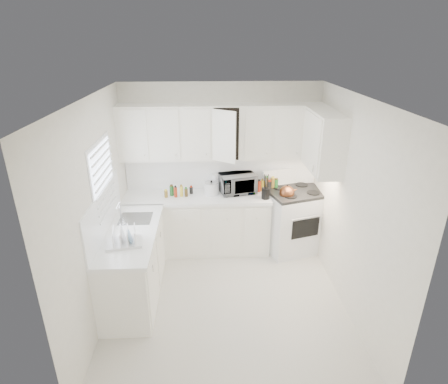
{
  "coord_description": "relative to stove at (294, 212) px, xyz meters",
  "views": [
    {
      "loc": [
        -0.21,
        -3.89,
        3.18
      ],
      "look_at": [
        0.0,
        0.7,
        1.25
      ],
      "focal_mm": 29.51,
      "sensor_mm": 36.0,
      "label": 1
    }
  ],
  "objects": [
    {
      "name": "floor",
      "position": [
        -1.14,
        -1.26,
        -0.65
      ],
      "size": [
        3.2,
        3.2,
        0.0
      ],
      "primitive_type": "plane",
      "color": "silver",
      "rests_on": "ground"
    },
    {
      "name": "ceiling",
      "position": [
        -1.14,
        -1.26,
        1.95
      ],
      "size": [
        3.2,
        3.2,
        0.0
      ],
      "primitive_type": "plane",
      "rotation": [
        3.14,
        0.0,
        0.0
      ],
      "color": "white",
      "rests_on": "ground"
    },
    {
      "name": "wall_back",
      "position": [
        -1.14,
        0.34,
        0.65
      ],
      "size": [
        3.0,
        0.0,
        3.0
      ],
      "primitive_type": "plane",
      "rotation": [
        1.57,
        0.0,
        0.0
      ],
      "color": "white",
      "rests_on": "ground"
    },
    {
      "name": "wall_front",
      "position": [
        -1.14,
        -2.86,
        0.65
      ],
      "size": [
        3.0,
        0.0,
        3.0
      ],
      "primitive_type": "plane",
      "rotation": [
        -1.57,
        0.0,
        0.0
      ],
      "color": "white",
      "rests_on": "ground"
    },
    {
      "name": "wall_left",
      "position": [
        -2.64,
        -1.26,
        0.65
      ],
      "size": [
        0.0,
        3.2,
        3.2
      ],
      "primitive_type": "plane",
      "rotation": [
        1.57,
        0.0,
        1.57
      ],
      "color": "white",
      "rests_on": "ground"
    },
    {
      "name": "wall_right",
      "position": [
        0.36,
        -1.26,
        0.65
      ],
      "size": [
        0.0,
        3.2,
        3.2
      ],
      "primitive_type": "plane",
      "rotation": [
        1.57,
        0.0,
        -1.57
      ],
      "color": "white",
      "rests_on": "ground"
    },
    {
      "name": "window_blinds",
      "position": [
        -2.62,
        -0.91,
        0.9
      ],
      "size": [
        0.06,
        0.96,
        1.06
      ],
      "primitive_type": null,
      "color": "white",
      "rests_on": "wall_left"
    },
    {
      "name": "lower_cabinets_back",
      "position": [
        -1.53,
        0.04,
        -0.2
      ],
      "size": [
        2.22,
        0.6,
        0.9
      ],
      "primitive_type": null,
      "color": "white",
      "rests_on": "floor"
    },
    {
      "name": "lower_cabinets_left",
      "position": [
        -2.34,
        -1.06,
        -0.2
      ],
      "size": [
        0.6,
        1.6,
        0.9
      ],
      "primitive_type": null,
      "color": "white",
      "rests_on": "floor"
    },
    {
      "name": "countertop_back",
      "position": [
        -1.53,
        0.03,
        0.28
      ],
      "size": [
        2.24,
        0.64,
        0.05
      ],
      "primitive_type": "cube",
      "color": "white",
      "rests_on": "lower_cabinets_back"
    },
    {
      "name": "countertop_left",
      "position": [
        -2.33,
        -1.06,
        0.28
      ],
      "size": [
        0.64,
        1.62,
        0.05
      ],
      "primitive_type": "cube",
      "color": "white",
      "rests_on": "lower_cabinets_left"
    },
    {
      "name": "backsplash_back",
      "position": [
        -1.14,
        0.33,
        0.58
      ],
      "size": [
        2.98,
        0.02,
        0.55
      ],
      "primitive_type": "cube",
      "color": "white",
      "rests_on": "wall_back"
    },
    {
      "name": "backsplash_left",
      "position": [
        -2.63,
        -1.06,
        0.58
      ],
      "size": [
        0.02,
        1.6,
        0.55
      ],
      "primitive_type": "cube",
      "color": "white",
      "rests_on": "wall_left"
    },
    {
      "name": "upper_cabinets_back",
      "position": [
        -1.14,
        0.17,
        0.85
      ],
      "size": [
        3.0,
        0.33,
        0.8
      ],
      "primitive_type": null,
      "color": "white",
      "rests_on": "wall_back"
    },
    {
      "name": "upper_cabinets_right",
      "position": [
        0.2,
        -0.44,
        0.85
      ],
      "size": [
        0.33,
        0.9,
        0.8
      ],
      "primitive_type": null,
      "color": "white",
      "rests_on": "wall_right"
    },
    {
      "name": "sink",
      "position": [
        -2.33,
        -0.71,
        0.42
      ],
      "size": [
        0.42,
        0.38,
        0.3
      ],
      "primitive_type": null,
      "color": "gray",
      "rests_on": "countertop_left"
    },
    {
      "name": "stove",
      "position": [
        0.0,
        0.0,
        0.0
      ],
      "size": [
        1.01,
        0.9,
        1.3
      ],
      "primitive_type": null,
      "rotation": [
        0.0,
        0.0,
        0.29
      ],
      "color": "white",
      "rests_on": "floor"
    },
    {
      "name": "tea_kettle",
      "position": [
        -0.18,
        -0.16,
        0.42
      ],
      "size": [
        0.31,
        0.27,
        0.26
      ],
      "primitive_type": null,
      "rotation": [
        0.0,
        0.0,
        -0.15
      ],
      "color": "brown",
      "rests_on": "stove"
    },
    {
      "name": "frying_pan",
      "position": [
        0.18,
        0.16,
        0.32
      ],
      "size": [
        0.4,
        0.54,
        0.04
      ],
      "primitive_type": null,
      "rotation": [
        0.0,
        0.0,
        0.26
      ],
      "color": "black",
      "rests_on": "stove"
    },
    {
      "name": "microwave",
      "position": [
        -0.9,
        0.13,
        0.48
      ],
      "size": [
        0.59,
        0.42,
        0.36
      ],
      "primitive_type": "imported",
      "rotation": [
        0.0,
        0.0,
        0.24
      ],
      "color": "gray",
      "rests_on": "countertop_back"
    },
    {
      "name": "rice_cooker",
      "position": [
        -1.3,
        0.08,
        0.41
      ],
      "size": [
        0.26,
        0.26,
        0.22
      ],
      "primitive_type": null,
      "rotation": [
        0.0,
        0.0,
        -0.19
      ],
      "color": "white",
      "rests_on": "countertop_back"
    },
    {
      "name": "paper_towel",
      "position": [
        -1.23,
        0.23,
        0.44
      ],
      "size": [
        0.12,
        0.12,
        0.27
      ],
      "primitive_type": "cylinder",
      "color": "white",
      "rests_on": "countertop_back"
    },
    {
      "name": "utensil_crock",
      "position": [
        -0.49,
        -0.13,
        0.5
      ],
      "size": [
        0.14,
        0.14,
        0.4
      ],
      "primitive_type": null,
      "rotation": [
        0.0,
        0.0,
        -0.03
      ],
      "color": "black",
      "rests_on": "countertop_back"
    },
    {
      "name": "dish_rack",
      "position": [
        -2.34,
        -1.36,
        0.41
      ],
      "size": [
        0.45,
        0.37,
        0.22
      ],
      "primitive_type": null,
      "rotation": [
        0.0,
        0.0,
        0.18
      ],
      "color": "white",
      "rests_on": "countertop_left"
    },
    {
      "name": "spice_left_0",
      "position": [
        -1.99,
        0.16,
        0.37
      ],
      "size": [
        0.06,
        0.06,
        0.13
      ],
      "primitive_type": "cylinder",
      "color": "olive",
      "rests_on": "countertop_back"
    },
    {
      "name": "spice_left_1",
      "position": [
        -1.91,
        0.07,
        0.37
      ],
      "size": [
        0.06,
        0.06,
        0.13
      ],
      "primitive_type": "cylinder",
      "color": "#246C29",
      "rests_on": "countertop_back"
    },
    {
      "name": "spice_left_2",
      "position": [
        -1.84,
        0.16,
        0.37
      ],
      "size": [
        0.06,
        0.06,
        0.13
      ],
      "primitive_type": "cylinder",
      "color": "#A62E16",
      "rests_on": "countertop_back"
    },
    {
      "name": "spice_left_3",
      "position": [
        -1.76,
        0.07,
        0.37
      ],
      "size": [
        0.06,
        0.06,
        0.13
      ],
      "primitive_type": "cylinder",
      "color": "yellow",
      "rests_on": "countertop_back"
    },
    {
      "name": "spice_left_4",
      "position": [
        -1.69,
        0.16,
        0.37
      ],
      "size": [
        0.06,
        0.06,
        0.13
      ],
      "primitive_type": "cylinder",
      "color": "#4D3816",
      "rests_on": "countertop_back"
    },
    {
      "name": "spice_left_5",
      "position": [
        -1.61,
        0.07,
        0.37
      ],
      "size": [
        0.06,
        0.06,
        0.13
      ],
      "primitive_type": "cylinder",
      "color": "black",
      "rests_on": "countertop_back"
    },
    {
      "name": "sauce_right_0",
      "position": [
        -0.56,
        0.2,
        0.4
      ],
      "size": [
        0.06,
        0.06,
        0.19
      ],
      "primitive_type": "cylinder",
      "color": "#A62E16",
      "rests_on": "countertop_back"
    },
    {
      "name": "sauce_right_1",
      "position": [
        -0.5,
        0.14,
        0.4
      ],
      "size": [
        0.06,
        0.06,
        0.19
      ],
      "primitive_type": "cylinder",
      "color": "yellow",
      "rests_on": "countertop_back"
    },
    {
      "name": "sauce_right_2",
      "position": [
        -0.45,
        0.2,
        0.4
      ],
      "size": [
        0.06,
        0.06,
        0.19
      ],
      "primitive_type": "cylinder",
      "color": "#4D3816",
      "rests_on": "countertop_back"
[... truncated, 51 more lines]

